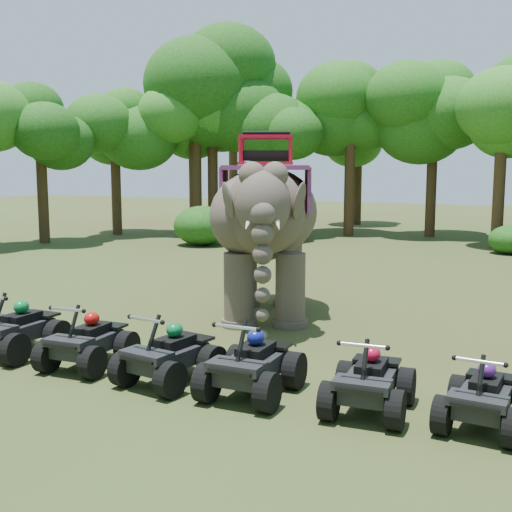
% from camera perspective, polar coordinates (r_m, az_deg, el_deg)
% --- Properties ---
extents(ground, '(110.00, 110.00, 0.00)m').
position_cam_1_polar(ground, '(13.21, -2.16, -8.86)').
color(ground, '#47381E').
rests_on(ground, ground).
extents(elephant, '(4.39, 6.11, 4.70)m').
position_cam_1_polar(elephant, '(16.29, 0.86, 2.80)').
color(elephant, '#4B4036').
rests_on(elephant, ground).
extents(atv_0, '(1.37, 1.85, 1.36)m').
position_cam_1_polar(atv_0, '(14.01, -20.55, -5.52)').
color(atv_0, black).
rests_on(atv_0, ground).
extents(atv_1, '(1.33, 1.78, 1.29)m').
position_cam_1_polar(atv_1, '(12.76, -14.76, -6.73)').
color(atv_1, black).
rests_on(atv_1, ground).
extents(atv_2, '(1.57, 1.96, 1.31)m').
position_cam_1_polar(atv_2, '(11.57, -7.74, -8.00)').
color(atv_2, black).
rests_on(atv_2, ground).
extents(atv_3, '(1.34, 1.83, 1.36)m').
position_cam_1_polar(atv_3, '(10.86, -0.37, -8.88)').
color(atv_3, black).
rests_on(atv_3, ground).
extents(atv_4, '(1.32, 1.76, 1.26)m').
position_cam_1_polar(atv_4, '(10.32, 10.05, -10.20)').
color(atv_4, black).
rests_on(atv_4, ground).
extents(atv_5, '(1.32, 1.71, 1.20)m').
position_cam_1_polar(atv_5, '(10.15, 19.64, -11.07)').
color(atv_5, black).
rests_on(atv_5, ground).
extents(tree_0, '(5.84, 5.84, 8.34)m').
position_cam_1_polar(tree_0, '(36.13, 15.40, 8.28)').
color(tree_0, '#195114').
rests_on(tree_0, ground).
extents(tree_1, '(5.44, 5.44, 7.78)m').
position_cam_1_polar(tree_1, '(31.88, 20.89, 7.60)').
color(tree_1, '#195114').
rests_on(tree_1, ground).
extents(tree_27, '(5.15, 5.15, 7.35)m').
position_cam_1_polar(tree_27, '(33.63, -18.53, 7.35)').
color(tree_27, '#195114').
rests_on(tree_27, ground).
extents(tree_28, '(5.57, 5.57, 7.95)m').
position_cam_1_polar(tree_28, '(36.67, -12.39, 8.07)').
color(tree_28, '#195114').
rests_on(tree_28, ground).
extents(tree_29, '(5.61, 5.61, 8.01)m').
position_cam_1_polar(tree_29, '(36.29, -5.30, 8.27)').
color(tree_29, '#195114').
rests_on(tree_29, ground).
extents(tree_30, '(5.46, 5.46, 7.80)m').
position_cam_1_polar(tree_30, '(34.79, 1.55, 8.13)').
color(tree_30, '#195114').
rests_on(tree_30, ground).
extents(tree_31, '(6.00, 6.00, 8.58)m').
position_cam_1_polar(tree_31, '(35.63, 8.34, 8.68)').
color(tree_31, '#195114').
rests_on(tree_31, ground).
extents(tree_32, '(5.37, 5.37, 7.68)m').
position_cam_1_polar(tree_32, '(42.59, 9.06, 7.94)').
color(tree_32, '#195114').
rests_on(tree_32, ground).
extents(tree_33, '(7.05, 7.05, 10.07)m').
position_cam_1_polar(tree_33, '(36.53, -5.54, 9.88)').
color(tree_33, '#195114').
rests_on(tree_33, ground).
extents(tree_34, '(6.57, 6.57, 9.38)m').
position_cam_1_polar(tree_34, '(36.76, -3.88, 9.35)').
color(tree_34, '#195114').
rests_on(tree_34, ground).
extents(tree_39, '(7.42, 7.42, 10.60)m').
position_cam_1_polar(tree_39, '(45.86, -2.04, 9.86)').
color(tree_39, '#195114').
rests_on(tree_39, ground).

